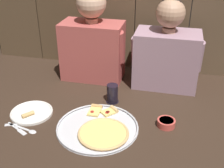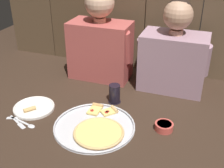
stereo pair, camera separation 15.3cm
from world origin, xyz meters
The scene contains 10 objects.
ground_plane centered at (0.00, 0.00, 0.00)m, with size 3.20×3.20×0.00m, color #332319.
pizza_tray centered at (-0.04, -0.08, 0.01)m, with size 0.42×0.42×0.03m.
dinner_plate centered at (-0.45, -0.02, 0.01)m, with size 0.23×0.23×0.03m.
drinking_glass centered at (-0.04, 0.21, 0.06)m, with size 0.08×0.08×0.11m.
dipping_bowl centered at (0.29, 0.04, 0.02)m, with size 0.09×0.09×0.04m.
table_fork centered at (-0.48, -0.13, 0.00)m, with size 0.13×0.06×0.01m.
table_knife centered at (-0.46, -0.16, 0.00)m, with size 0.15×0.09×0.01m.
table_spoon centered at (-0.39, -0.16, 0.00)m, with size 0.14×0.05×0.01m.
diner_left centered at (-0.24, 0.50, 0.28)m, with size 0.44×0.22×0.61m.
diner_right centered at (0.24, 0.50, 0.24)m, with size 0.44×0.24×0.57m.
Camera 2 is at (0.44, -1.17, 0.90)m, focal length 45.87 mm.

